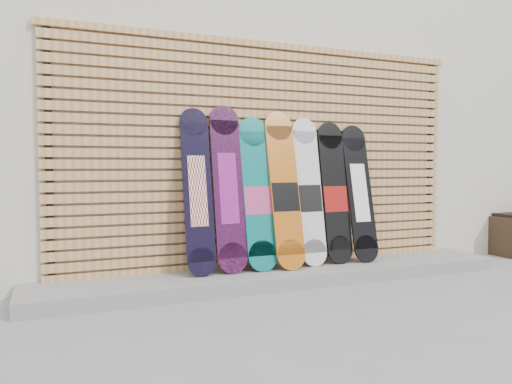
# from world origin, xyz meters

# --- Properties ---
(ground) EXTENTS (80.00, 80.00, 0.00)m
(ground) POSITION_xyz_m (0.00, 0.00, 0.00)
(ground) COLOR gray
(ground) RESTS_ON ground
(building) EXTENTS (12.00, 5.00, 3.60)m
(building) POSITION_xyz_m (0.50, 3.50, 1.80)
(building) COLOR beige
(building) RESTS_ON ground
(concrete_step) EXTENTS (4.60, 0.70, 0.12)m
(concrete_step) POSITION_xyz_m (-0.15, 0.68, 0.06)
(concrete_step) COLOR gray
(concrete_step) RESTS_ON ground
(slat_wall) EXTENTS (4.26, 0.08, 2.29)m
(slat_wall) POSITION_xyz_m (-0.15, 0.97, 1.21)
(slat_wall) COLOR tan
(slat_wall) RESTS_ON ground
(snowboard_0) EXTENTS (0.26, 0.31, 1.50)m
(snowboard_0) POSITION_xyz_m (-0.95, 0.79, 0.87)
(snowboard_0) COLOR black
(snowboard_0) RESTS_ON concrete_step
(snowboard_1) EXTENTS (0.28, 0.30, 1.54)m
(snowboard_1) POSITION_xyz_m (-0.66, 0.79, 0.89)
(snowboard_1) COLOR black
(snowboard_1) RESTS_ON concrete_step
(snowboard_2) EXTENTS (0.29, 0.32, 1.44)m
(snowboard_2) POSITION_xyz_m (-0.37, 0.78, 0.83)
(snowboard_2) COLOR #0B6D6C
(snowboard_2) RESTS_ON concrete_step
(snowboard_3) EXTENTS (0.29, 0.37, 1.51)m
(snowboard_3) POSITION_xyz_m (-0.10, 0.76, 0.86)
(snowboard_3) COLOR #C46314
(snowboard_3) RESTS_ON concrete_step
(snowboard_4) EXTENTS (0.27, 0.30, 1.45)m
(snowboard_4) POSITION_xyz_m (0.19, 0.80, 0.83)
(snowboard_4) COLOR silver
(snowboard_4) RESTS_ON concrete_step
(snowboard_5) EXTENTS (0.28, 0.29, 1.42)m
(snowboard_5) POSITION_xyz_m (0.49, 0.80, 0.82)
(snowboard_5) COLOR black
(snowboard_5) RESTS_ON concrete_step
(snowboard_6) EXTENTS (0.28, 0.33, 1.40)m
(snowboard_6) POSITION_xyz_m (0.77, 0.78, 0.82)
(snowboard_6) COLOR black
(snowboard_6) RESTS_ON concrete_step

